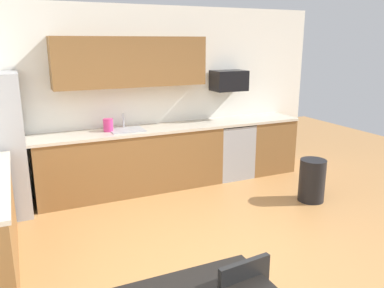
# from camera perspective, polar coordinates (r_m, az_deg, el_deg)

# --- Properties ---
(ground_plane) EXTENTS (12.00, 12.00, 0.00)m
(ground_plane) POSITION_cam_1_polar(r_m,az_deg,el_deg) (4.20, 5.92, -16.59)
(ground_plane) COLOR #B77F47
(wall_back) EXTENTS (5.80, 0.10, 2.70)m
(wall_back) POSITION_cam_1_polar(r_m,az_deg,el_deg) (6.07, -6.53, 6.83)
(wall_back) COLOR white
(wall_back) RESTS_ON ground
(cabinet_run_back) EXTENTS (2.74, 0.60, 0.90)m
(cabinet_run_back) POSITION_cam_1_polar(r_m,az_deg,el_deg) (5.83, -8.75, -2.65)
(cabinet_run_back) COLOR brown
(cabinet_run_back) RESTS_ON ground
(cabinet_run_back_right) EXTENTS (0.81, 0.60, 0.90)m
(cabinet_run_back_right) POSITION_cam_1_polar(r_m,az_deg,el_deg) (6.83, 10.75, -0.14)
(cabinet_run_back_right) COLOR brown
(cabinet_run_back_right) RESTS_ON ground
(countertop_back) EXTENTS (4.80, 0.64, 0.04)m
(countertop_back) POSITION_cam_1_polar(r_m,az_deg,el_deg) (5.82, -5.33, 2.22)
(countertop_back) COLOR beige
(countertop_back) RESTS_ON cabinet_run_back
(upper_cabinets_back) EXTENTS (2.20, 0.34, 0.70)m
(upper_cabinets_back) POSITION_cam_1_polar(r_m,az_deg,el_deg) (5.72, -8.90, 11.81)
(upper_cabinets_back) COLOR brown
(oven_range) EXTENTS (0.60, 0.60, 0.91)m
(oven_range) POSITION_cam_1_polar(r_m,az_deg,el_deg) (6.46, 5.62, -0.77)
(oven_range) COLOR #999BA0
(oven_range) RESTS_ON ground
(microwave) EXTENTS (0.54, 0.36, 0.32)m
(microwave) POSITION_cam_1_polar(r_m,az_deg,el_deg) (6.34, 5.42, 9.23)
(microwave) COLOR black
(sink_basin) EXTENTS (0.48, 0.40, 0.14)m
(sink_basin) POSITION_cam_1_polar(r_m,az_deg,el_deg) (5.71, -9.48, 1.41)
(sink_basin) COLOR #A5A8AD
(sink_basin) RESTS_ON countertop_back
(sink_faucet) EXTENTS (0.02, 0.02, 0.24)m
(sink_faucet) POSITION_cam_1_polar(r_m,az_deg,el_deg) (5.84, -10.01, 3.30)
(sink_faucet) COLOR #B2B5BA
(sink_faucet) RESTS_ON countertop_back
(trash_bin) EXTENTS (0.36, 0.36, 0.60)m
(trash_bin) POSITION_cam_1_polar(r_m,az_deg,el_deg) (5.72, 17.16, -5.11)
(trash_bin) COLOR black
(trash_bin) RESTS_ON ground
(kettle) EXTENTS (0.14, 0.14, 0.20)m
(kettle) POSITION_cam_1_polar(r_m,az_deg,el_deg) (5.66, -12.17, 2.63)
(kettle) COLOR #CC3372
(kettle) RESTS_ON countertop_back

